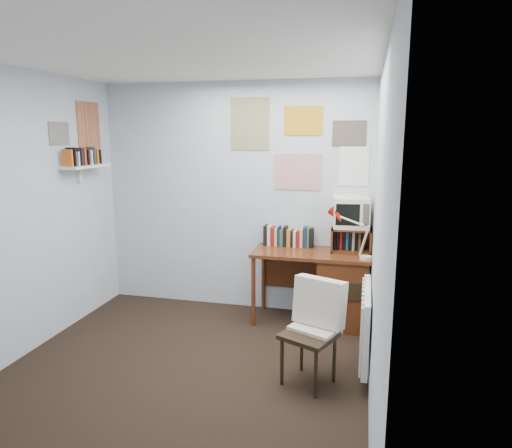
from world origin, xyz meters
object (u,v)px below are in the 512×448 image
at_px(crt_tv, 351,211).
at_px(desk_chair, 309,336).
at_px(desk, 337,287).
at_px(tv_riser, 351,239).
at_px(desk_lamp, 367,237).
at_px(radiator, 366,324).
at_px(wall_shelf, 86,166).

bearing_deg(crt_tv, desk_chair, -105.87).
height_order(desk, crt_tv, crt_tv).
bearing_deg(tv_riser, desk_lamp, -62.19).
height_order(desk_chair, desk_lamp, desk_lamp).
distance_m(radiator, wall_shelf, 3.15).
relative_size(desk_chair, radiator, 1.01).
bearing_deg(crt_tv, desk, -133.84).
bearing_deg(wall_shelf, radiator, -10.89).
distance_m(desk_chair, tv_riser, 1.44).
height_order(tv_riser, radiator, tv_riser).
relative_size(radiator, wall_shelf, 1.29).
height_order(desk, tv_riser, tv_riser).
bearing_deg(desk_chair, desk, 107.91).
relative_size(desk, radiator, 1.50).
relative_size(desk_chair, wall_shelf, 1.30).
distance_m(crt_tv, radiator, 1.32).
xyz_separation_m(desk, crt_tv, (0.10, 0.13, 0.77)).
height_order(crt_tv, radiator, crt_tv).
bearing_deg(wall_shelf, crt_tv, 10.80).
bearing_deg(crt_tv, tv_riser, -57.27).
xyz_separation_m(crt_tv, radiator, (0.19, -1.06, -0.76)).
height_order(desk, desk_chair, desk_chair).
bearing_deg(desk, desk_chair, -96.65).
bearing_deg(crt_tv, desk_lamp, -67.02).
bearing_deg(desk_chair, crt_tv, 104.29).
xyz_separation_m(desk_chair, desk_lamp, (0.41, 1.05, 0.57)).
height_order(desk_lamp, crt_tv, crt_tv).
xyz_separation_m(desk_lamp, radiator, (0.02, -0.76, -0.56)).
bearing_deg(tv_riser, desk_chair, -101.07).
bearing_deg(desk_lamp, wall_shelf, 175.94).
distance_m(tv_riser, crt_tv, 0.29).
xyz_separation_m(desk_chair, crt_tv, (0.25, 1.36, 0.77)).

